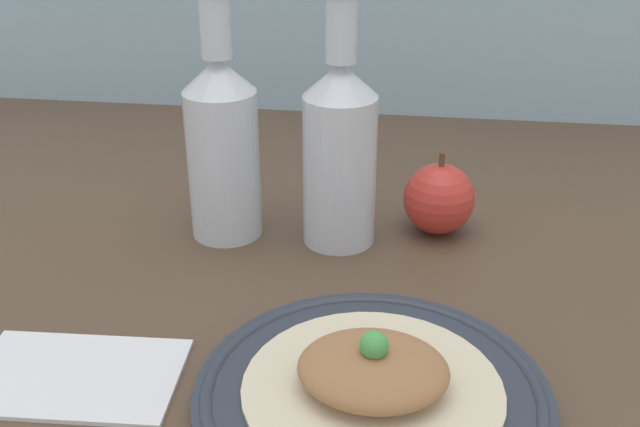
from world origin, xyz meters
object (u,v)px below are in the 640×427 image
object	(u,v)px
plate	(372,396)
plated_food	(373,375)
cider_bottle_right	(342,147)
cider_bottle_left	(222,141)
apple	(439,199)

from	to	relation	value
plate	plated_food	bearing A→B (deg)	0.00
plated_food	cider_bottle_right	world-z (taller)	cider_bottle_right
plate	cider_bottle_left	bearing A→B (deg)	124.14
cider_bottle_right	plate	bearing A→B (deg)	-78.69
cider_bottle_left	plated_food	bearing A→B (deg)	-55.86
plated_food	cider_bottle_right	xyz separation A→B (cm)	(-5.25, 26.25, 7.61)
cider_bottle_right	cider_bottle_left	bearing A→B (deg)	180.00
plate	apple	size ratio (longest dim) A/B	2.93
plated_food	apple	size ratio (longest dim) A/B	2.13
cider_bottle_right	plated_food	bearing A→B (deg)	-78.69
plated_food	cider_bottle_right	size ratio (longest dim) A/B	0.72
plated_food	apple	bearing A→B (deg)	80.49
plated_food	cider_bottle_left	xyz separation A→B (cm)	(-17.80, 26.25, 7.61)
plate	apple	world-z (taller)	apple
apple	plated_food	bearing A→B (deg)	-99.51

